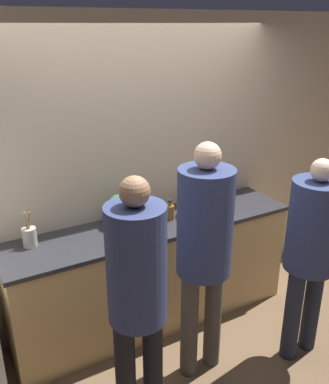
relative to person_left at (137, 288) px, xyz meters
The scene contains 11 objects.
ground_plane 1.32m from the person_left, 43.89° to the left, with size 14.00×14.00×0.00m, color brown.
wall_back 1.36m from the person_left, 64.12° to the left, with size 5.20×0.06×2.60m.
counter 1.22m from the person_left, 57.24° to the left, with size 2.49×0.62×0.95m.
person_left is the anchor object (origin of this frame).
person_center 0.65m from the person_left, 18.12° to the left, with size 0.38×0.38×1.80m.
person_right 1.41m from the person_left, ahead, with size 0.39×0.39×1.64m.
fruit_bowl 1.30m from the person_left, 40.17° to the left, with size 0.31×0.31×0.14m.
utensil_crock 1.09m from the person_left, 110.85° to the left, with size 0.11×0.11×0.28m.
bottle_amber 1.18m from the person_left, 50.17° to the left, with size 0.07×0.07×0.18m.
cup_yellow 1.67m from the person_left, 36.32° to the left, with size 0.07×0.07×0.08m.
potted_plant 1.07m from the person_left, 71.61° to the left, with size 0.18×0.18×0.27m.
Camera 1 is at (-1.50, -2.49, 2.50)m, focal length 40.00 mm.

